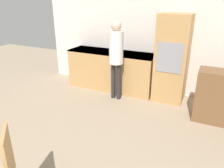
{
  "coord_description": "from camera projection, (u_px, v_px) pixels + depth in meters",
  "views": [
    {
      "loc": [
        1.07,
        0.7,
        2.09
      ],
      "look_at": [
        -0.03,
        2.97,
        1.09
      ],
      "focal_mm": 35.0,
      "sensor_mm": 36.0,
      "label": 1
    }
  ],
  "objects": [
    {
      "name": "person_standing",
      "position": [
        116.0,
        52.0,
        4.49
      ],
      "size": [
        0.29,
        0.29,
        1.68
      ],
      "color": "#262628",
      "rests_on": "ground_plane"
    },
    {
      "name": "wall_back",
      "position": [
        165.0,
        36.0,
        4.77
      ],
      "size": [
        6.04,
        0.05,
        2.6
      ],
      "color": "silver",
      "rests_on": "ground_plane"
    },
    {
      "name": "kitchen_counter",
      "position": [
        111.0,
        70.0,
        5.25
      ],
      "size": [
        2.08,
        0.6,
        0.92
      ],
      "color": "tan",
      "rests_on": "ground_plane"
    },
    {
      "name": "oven_unit",
      "position": [
        172.0,
        59.0,
        4.53
      ],
      "size": [
        0.63,
        0.59,
        1.81
      ],
      "color": "tan",
      "rests_on": "ground_plane"
    }
  ]
}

